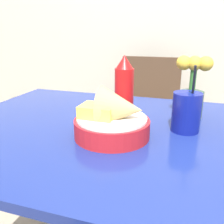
# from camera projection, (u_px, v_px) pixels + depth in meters

# --- Properties ---
(dining_table) EXTENTS (1.11, 0.84, 0.74)m
(dining_table) POSITION_uv_depth(u_px,v_px,m) (110.00, 155.00, 0.85)
(dining_table) COLOR navy
(dining_table) RESTS_ON ground_plane
(chair_far_window) EXTENTS (0.40, 0.40, 0.88)m
(chair_far_window) POSITION_uv_depth(u_px,v_px,m) (147.00, 111.00, 1.70)
(chair_far_window) COLOR #473323
(chair_far_window) RESTS_ON ground_plane
(food_basket) EXTENTS (0.22, 0.22, 0.15)m
(food_basket) POSITION_uv_depth(u_px,v_px,m) (114.00, 120.00, 0.73)
(food_basket) COLOR red
(food_basket) RESTS_ON dining_table
(ketchup_bottle) EXTENTS (0.07, 0.07, 0.22)m
(ketchup_bottle) POSITION_uv_depth(u_px,v_px,m) (124.00, 88.00, 0.89)
(ketchup_bottle) COLOR red
(ketchup_bottle) RESTS_ON dining_table
(drink_cup) EXTENTS (0.09, 0.09, 0.21)m
(drink_cup) POSITION_uv_depth(u_px,v_px,m) (186.00, 113.00, 0.77)
(drink_cup) COLOR navy
(drink_cup) RESTS_ON dining_table
(flower_vase) EXTENTS (0.12, 0.09, 0.22)m
(flower_vase) POSITION_uv_depth(u_px,v_px,m) (192.00, 90.00, 0.88)
(flower_vase) COLOR #2D4738
(flower_vase) RESTS_ON dining_table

